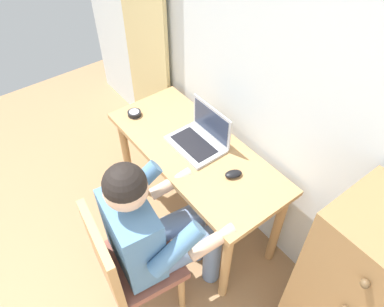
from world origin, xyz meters
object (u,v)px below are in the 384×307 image
desk (195,162)px  computer_mouse (233,174)px  desk_clock (134,113)px  person_seated (156,229)px  laptop (201,137)px  dresser (359,301)px  chair (128,263)px

desk → computer_mouse: computer_mouse is taller
desk → desk_clock: bearing=-165.8°
person_seated → laptop: bearing=120.5°
desk_clock → dresser: bearing=7.0°
dresser → desk_clock: size_ratio=13.01×
laptop → desk_clock: 0.52m
dresser → chair: size_ratio=1.33×
person_seated → computer_mouse: bearing=89.6°
computer_mouse → desk_clock: computer_mouse is taller
dresser → person_seated: size_ratio=0.98×
laptop → desk: bearing=-70.4°
desk → computer_mouse: bearing=7.1°
chair → desk_clock: bearing=145.3°
laptop → computer_mouse: laptop is taller
chair → computer_mouse: size_ratio=8.79×
desk_clock → desk: bearing=14.2°
dresser → desk_clock: 1.69m
dresser → laptop: 1.20m
dresser → computer_mouse: 0.87m
person_seated → computer_mouse: (0.00, 0.53, 0.07)m
chair → computer_mouse: chair is taller
computer_mouse → person_seated: bearing=-69.7°
desk → laptop: laptop is taller
person_seated → laptop: 0.65m
laptop → desk_clock: size_ratio=3.80×
person_seated → dresser: bearing=33.4°
dresser → computer_mouse: dresser is taller
desk → desk_clock: size_ratio=13.88×
person_seated → desk_clock: size_ratio=13.30×
desk → person_seated: 0.58m
desk_clock → person_seated: bearing=-24.3°
desk → person_seated: (0.30, -0.49, 0.06)m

